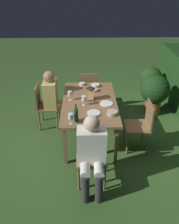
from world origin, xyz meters
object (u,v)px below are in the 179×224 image
bowl_salad (82,84)px  bowl_dip (112,113)px  green_bottle_on_table (76,115)px  potted_plant_by_hedge (151,80)px  bowl_bread (95,85)px  potted_plant_corner (155,92)px  chair_side_left_a (44,104)px  chair_side_right_b (141,124)px  wine_glass_a (84,99)px  plate_a (94,113)px  wine_glass_c (70,94)px  dining_table (90,104)px  lantern_centerpiece (90,92)px  chair_head_far (91,152)px  person_in_cream (92,152)px  bowl_olives (94,90)px  wine_glass_b (71,117)px  plate_b (106,104)px  chair_head_near (88,88)px  person_in_mustard (54,97)px

bowl_salad → bowl_dip: 1.26m
green_bottle_on_table → potted_plant_by_hedge: 2.96m
bowl_bread → potted_plant_corner: 1.29m
chair_side_left_a → chair_side_right_b: bearing=66.6°
wine_glass_a → potted_plant_by_hedge: wine_glass_a is taller
bowl_bread → potted_plant_by_hedge: (-1.08, 1.41, -0.34)m
plate_a → bowl_dip: bowl_dip is taller
wine_glass_c → chair_side_left_a: bearing=-121.9°
dining_table → lantern_centerpiece: lantern_centerpiece is taller
plate_a → bowl_dip: size_ratio=1.27×
chair_head_far → wine_glass_c: size_ratio=5.15×
bowl_bread → potted_plant_corner: bearing=98.3°
bowl_salad → bowl_dip: (1.16, 0.48, 0.01)m
person_in_cream → chair_side_right_b: 1.25m
dining_table → bowl_olives: size_ratio=10.32×
dining_table → wine_glass_a: 0.24m
chair_side_left_a → chair_head_far: bearing=30.7°
wine_glass_c → bowl_dip: size_ratio=1.00×
bowl_olives → bowl_bread: 0.22m
person_in_cream → bowl_bread: bearing=176.1°
potted_plant_by_hedge → dining_table: bearing=-42.0°
wine_glass_c → potted_plant_corner: 1.92m
person_in_cream → chair_side_right_b: size_ratio=1.32×
lantern_centerpiece → wine_glass_c: size_ratio=1.57×
lantern_centerpiece → bowl_olives: lantern_centerpiece is taller
wine_glass_b → chair_side_right_b: bearing=106.6°
bowl_olives → potted_plant_by_hedge: bowl_olives is taller
plate_b → potted_plant_corner: size_ratio=0.26×
bowl_salad → potted_plant_corner: size_ratio=0.13×
potted_plant_corner → chair_head_far: bearing=-36.3°
chair_side_left_a → bowl_bread: (-0.26, 0.99, 0.27)m
dining_table → chair_head_near: chair_head_near is taller
person_in_cream → wine_glass_c: 1.38m
chair_head_near → lantern_centerpiece: (1.02, 0.02, 0.39)m
wine_glass_b → lantern_centerpiece: bearing=158.1°
bowl_olives → wine_glass_c: bearing=-49.9°
chair_head_far → dining_table: bearing=180.0°
chair_side_left_a → potted_plant_by_hedge: size_ratio=1.19×
wine_glass_a → wine_glass_b: 0.61m
person_in_mustard → bowl_bread: 0.84m
person_in_mustard → chair_head_far: (1.45, 0.66, -0.15)m
dining_table → plate_b: 0.31m
person_in_cream → plate_a: person_in_cream is taller
chair_head_far → plate_b: chair_head_far is taller
person_in_mustard → potted_plant_by_hedge: person_in_mustard is taller
chair_head_near → bowl_dip: (1.54, 0.35, 0.28)m
chair_head_near → bowl_bread: bearing=16.3°
bowl_olives → potted_plant_corner: 1.38m
dining_table → wine_glass_a: bearing=-35.2°
dining_table → bowl_dip: 0.59m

